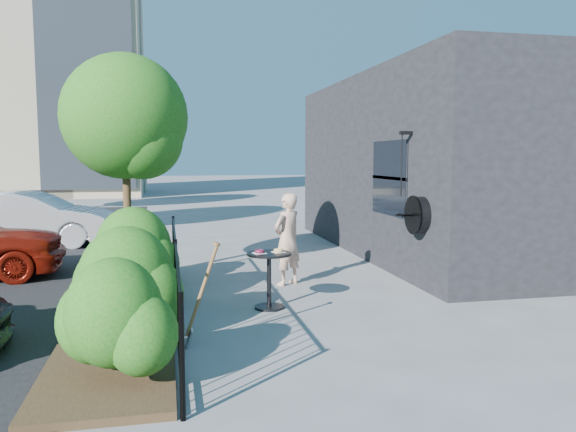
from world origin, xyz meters
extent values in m
plane|color=gray|center=(0.00, 0.00, 0.00)|extent=(120.00, 120.00, 0.00)
cube|color=black|center=(5.50, 4.50, 2.00)|extent=(6.00, 9.00, 4.00)
cube|color=black|center=(2.51, 2.40, 1.80)|extent=(0.04, 1.60, 1.40)
cube|color=black|center=(2.52, 2.40, 1.80)|extent=(0.05, 1.70, 0.06)
cylinder|color=black|center=(2.42, 0.90, 1.25)|extent=(0.18, 0.60, 0.60)
cylinder|color=black|center=(2.32, 0.90, 1.25)|extent=(0.03, 0.64, 0.64)
cube|color=black|center=(2.40, 1.40, 2.60)|extent=(0.25, 0.06, 0.06)
cylinder|color=black|center=(2.32, 1.40, 2.05)|extent=(0.02, 0.02, 1.05)
cylinder|color=black|center=(-1.50, -3.00, 0.55)|extent=(0.05, 0.05, 1.10)
cylinder|color=black|center=(-1.50, 0.00, 0.55)|extent=(0.05, 0.05, 1.10)
cylinder|color=black|center=(-1.50, 3.00, 0.55)|extent=(0.05, 0.05, 1.10)
cube|color=black|center=(-1.50, 0.00, 1.06)|extent=(0.03, 6.00, 0.03)
cube|color=black|center=(-1.50, 0.00, 0.10)|extent=(0.03, 6.00, 0.03)
cylinder|color=black|center=(-1.50, -2.90, 0.55)|extent=(0.02, 0.02, 1.04)
cylinder|color=black|center=(-1.50, -2.70, 0.55)|extent=(0.02, 0.02, 1.04)
cylinder|color=black|center=(-1.50, -2.50, 0.55)|extent=(0.02, 0.02, 1.04)
cylinder|color=black|center=(-1.50, -2.30, 0.55)|extent=(0.02, 0.02, 1.04)
cylinder|color=black|center=(-1.50, -2.10, 0.55)|extent=(0.02, 0.02, 1.04)
cylinder|color=black|center=(-1.50, -1.90, 0.55)|extent=(0.02, 0.02, 1.04)
cylinder|color=black|center=(-1.50, -1.70, 0.55)|extent=(0.02, 0.02, 1.04)
cylinder|color=black|center=(-1.50, -1.50, 0.55)|extent=(0.02, 0.02, 1.04)
cylinder|color=black|center=(-1.50, -1.30, 0.55)|extent=(0.02, 0.02, 1.04)
cylinder|color=black|center=(-1.50, -1.10, 0.55)|extent=(0.02, 0.02, 1.04)
cylinder|color=black|center=(-1.50, -0.90, 0.55)|extent=(0.02, 0.02, 1.04)
cylinder|color=black|center=(-1.50, -0.70, 0.55)|extent=(0.02, 0.02, 1.04)
cylinder|color=black|center=(-1.50, -0.50, 0.55)|extent=(0.02, 0.02, 1.04)
cylinder|color=black|center=(-1.50, -0.30, 0.55)|extent=(0.02, 0.02, 1.04)
cylinder|color=black|center=(-1.50, -0.10, 0.55)|extent=(0.02, 0.02, 1.04)
cylinder|color=black|center=(-1.50, 0.10, 0.55)|extent=(0.02, 0.02, 1.04)
cylinder|color=black|center=(-1.50, 0.30, 0.55)|extent=(0.02, 0.02, 1.04)
cylinder|color=black|center=(-1.50, 0.50, 0.55)|extent=(0.02, 0.02, 1.04)
cylinder|color=black|center=(-1.50, 0.70, 0.55)|extent=(0.02, 0.02, 1.04)
cylinder|color=black|center=(-1.50, 0.90, 0.55)|extent=(0.02, 0.02, 1.04)
cylinder|color=black|center=(-1.50, 1.10, 0.55)|extent=(0.02, 0.02, 1.04)
cylinder|color=black|center=(-1.50, 1.30, 0.55)|extent=(0.02, 0.02, 1.04)
cylinder|color=black|center=(-1.50, 1.50, 0.55)|extent=(0.02, 0.02, 1.04)
cylinder|color=black|center=(-1.50, 1.70, 0.55)|extent=(0.02, 0.02, 1.04)
cylinder|color=black|center=(-1.50, 1.90, 0.55)|extent=(0.02, 0.02, 1.04)
cylinder|color=black|center=(-1.50, 2.10, 0.55)|extent=(0.02, 0.02, 1.04)
cylinder|color=black|center=(-1.50, 2.30, 0.55)|extent=(0.02, 0.02, 1.04)
cylinder|color=black|center=(-1.50, 2.50, 0.55)|extent=(0.02, 0.02, 1.04)
cylinder|color=black|center=(-1.50, 2.70, 0.55)|extent=(0.02, 0.02, 1.04)
cylinder|color=black|center=(-1.50, 2.90, 0.55)|extent=(0.02, 0.02, 1.04)
cube|color=#382616|center=(-2.20, 0.00, 0.04)|extent=(1.30, 6.00, 0.08)
ellipsoid|color=#165C15|center=(-2.10, -2.20, 0.70)|extent=(1.10, 1.10, 1.24)
ellipsoid|color=#165C15|center=(-2.10, -0.60, 0.70)|extent=(1.10, 1.10, 1.24)
ellipsoid|color=#165C15|center=(-2.10, 0.90, 0.70)|extent=(1.10, 1.10, 1.24)
ellipsoid|color=#165C15|center=(-2.10, 2.30, 0.70)|extent=(1.10, 1.10, 1.24)
cylinder|color=#3F2B19|center=(-2.30, 2.80, 1.20)|extent=(0.14, 0.14, 2.40)
sphere|color=#165C15|center=(-2.30, 2.80, 2.84)|extent=(2.20, 2.20, 2.20)
sphere|color=#165C15|center=(-2.00, 2.60, 2.51)|extent=(1.43, 1.43, 1.43)
cylinder|color=black|center=(-0.18, 0.30, 0.80)|extent=(0.65, 0.65, 0.03)
cylinder|color=black|center=(-0.18, 0.30, 0.40)|extent=(0.06, 0.06, 0.78)
cylinder|color=black|center=(-0.18, 0.30, 0.02)|extent=(0.43, 0.43, 0.03)
cube|color=white|center=(-0.32, 0.28, 0.82)|extent=(0.20, 0.20, 0.01)
cube|color=white|center=(-0.03, 0.31, 0.82)|extent=(0.20, 0.20, 0.01)
torus|color=#4F0D20|center=(-0.32, 0.28, 0.85)|extent=(0.15, 0.15, 0.05)
torus|color=tan|center=(-0.03, 0.31, 0.85)|extent=(0.15, 0.15, 0.05)
imported|color=tan|center=(0.40, 1.74, 0.79)|extent=(0.69, 0.64, 1.58)
cylinder|color=brown|center=(-1.22, -1.16, 0.67)|extent=(0.41, 0.04, 1.08)
cube|color=gray|center=(-1.38, -1.16, 0.09)|extent=(0.10, 0.16, 0.23)
cylinder|color=brown|center=(-1.05, -1.16, 1.20)|extent=(0.09, 0.09, 0.05)
imported|color=silver|center=(-4.92, 7.21, 0.68)|extent=(4.23, 1.82, 1.35)
camera|label=1|loc=(-1.58, -7.56, 2.19)|focal=35.00mm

